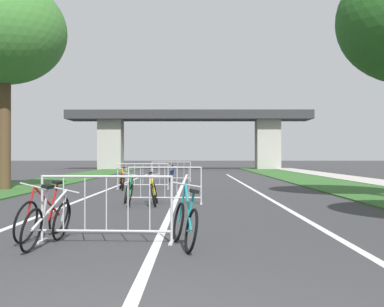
{
  "coord_description": "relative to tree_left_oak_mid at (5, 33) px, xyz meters",
  "views": [
    {
      "loc": [
        0.58,
        -3.88,
        1.35
      ],
      "look_at": [
        0.44,
        22.22,
        1.48
      ],
      "focal_mm": 49.12,
      "sensor_mm": 36.0,
      "label": 1
    }
  ],
  "objects": [
    {
      "name": "bicycle_teal_2",
      "position": [
        7.38,
        -12.93,
        -5.85
      ],
      "size": [
        0.49,
        1.64,
        0.96
      ],
      "rotation": [
        0.0,
        0.0,
        0.2
      ],
      "color": "black",
      "rests_on": "ground"
    },
    {
      "name": "bicycle_yellow_4",
      "position": [
        6.4,
        -6.3,
        -5.86
      ],
      "size": [
        0.55,
        1.7,
        0.91
      ],
      "rotation": [
        0.0,
        0.0,
        3.17
      ],
      "color": "black",
      "rests_on": "ground"
    },
    {
      "name": "crowd_barrier_nearest",
      "position": [
        6.15,
        -12.5,
        -5.7
      ],
      "size": [
        2.13,
        0.55,
        1.05
      ],
      "rotation": [
        0.0,
        0.0,
        -0.05
      ],
      "color": "#ADADB2",
      "rests_on": "ground"
    },
    {
      "name": "bicycle_silver_1",
      "position": [
        5.35,
        -12.9,
        -5.85
      ],
      "size": [
        0.59,
        1.7,
        0.95
      ],
      "rotation": [
        0.0,
        0.0,
        -0.14
      ],
      "color": "black",
      "rests_on": "ground"
    },
    {
      "name": "tree_left_oak_mid",
      "position": [
        0.0,
        0.0,
        0.0
      ],
      "size": [
        4.85,
        4.85,
        8.32
      ],
      "color": "#4C3823",
      "rests_on": "ground"
    },
    {
      "name": "lane_stripe_right_lane",
      "position": [
        9.87,
        0.56,
        -6.21
      ],
      "size": [
        0.14,
        34.72,
        0.01
      ],
      "primitive_type": "cube",
      "color": "silver",
      "rests_on": "ground"
    },
    {
      "name": "lane_stripe_left_lane",
      "position": [
        4.02,
        0.56,
        -6.21
      ],
      "size": [
        0.14,
        34.72,
        0.01
      ],
      "primitive_type": "cube",
      "color": "silver",
      "rests_on": "ground"
    },
    {
      "name": "crowd_barrier_fourth",
      "position": [
        6.27,
        7.23,
        -5.7
      ],
      "size": [
        2.11,
        0.45,
        1.05
      ],
      "rotation": [
        0.0,
        0.0,
        0.0
      ],
      "color": "#ADADB2",
      "rests_on": "ground"
    },
    {
      "name": "grass_verge_left",
      "position": [
        -0.02,
        7.75,
        -6.19
      ],
      "size": [
        3.29,
        60.01,
        0.05
      ],
      "primitive_type": "cube",
      "color": "#2D5B26",
      "rests_on": "ground"
    },
    {
      "name": "bicycle_green_3",
      "position": [
        5.73,
        -6.42,
        -5.85
      ],
      "size": [
        0.51,
        1.72,
        0.89
      ],
      "rotation": [
        0.0,
        0.0,
        0.21
      ],
      "color": "black",
      "rests_on": "ground"
    },
    {
      "name": "grass_verge_right",
      "position": [
        13.91,
        7.75,
        -6.19
      ],
      "size": [
        3.29,
        60.01,
        0.05
      ],
      "primitive_type": "cube",
      "color": "#2D5B26",
      "rests_on": "ground"
    },
    {
      "name": "bicycle_blue_6",
      "position": [
        6.29,
        6.77,
        -5.85
      ],
      "size": [
        0.49,
        1.68,
        0.9
      ],
      "rotation": [
        0.0,
        0.0,
        -0.07
      ],
      "color": "black",
      "rests_on": "ground"
    },
    {
      "name": "overpass_bridge",
      "position": [
        6.95,
        32.8,
        -1.86
      ],
      "size": [
        24.6,
        4.28,
        5.92
      ],
      "color": "#2D2D30",
      "rests_on": "ground"
    },
    {
      "name": "bicycle_red_5",
      "position": [
        5.07,
        -12.15,
        -5.83
      ],
      "size": [
        0.55,
        1.76,
        0.94
      ],
      "rotation": [
        0.0,
        0.0,
        2.93
      ],
      "color": "black",
      "rests_on": "ground"
    },
    {
      "name": "lane_stripe_center",
      "position": [
        6.95,
        0.56,
        -6.21
      ],
      "size": [
        0.14,
        34.72,
        0.01
      ],
      "primitive_type": "cube",
      "color": "silver",
      "rests_on": "ground"
    },
    {
      "name": "bicycle_orange_0",
      "position": [
        4.63,
        0.19,
        -5.86
      ],
      "size": [
        0.5,
        1.57,
        0.92
      ],
      "rotation": [
        0.0,
        0.0,
        0.22
      ],
      "color": "black",
      "rests_on": "ground"
    },
    {
      "name": "sidewalk_path_right",
      "position": [
        16.64,
        7.75,
        -6.17
      ],
      "size": [
        2.17,
        60.01,
        0.08
      ],
      "primitive_type": "cube",
      "color": "#ADA89E",
      "rests_on": "ground"
    },
    {
      "name": "crowd_barrier_third",
      "position": [
        5.41,
        0.65,
        -5.7
      ],
      "size": [
        2.12,
        0.5,
        1.05
      ],
      "rotation": [
        0.0,
        0.0,
        0.03
      ],
      "color": "#ADADB2",
      "rests_on": "ground"
    },
    {
      "name": "crowd_barrier_second",
      "position": [
        6.68,
        -5.93,
        -5.7
      ],
      "size": [
        2.11,
        0.45,
        1.05
      ],
      "rotation": [
        0.0,
        0.0,
        -0.0
      ],
      "color": "#ADADB2",
      "rests_on": "ground"
    }
  ]
}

